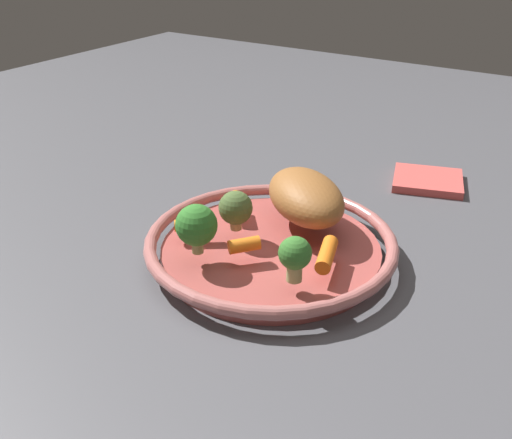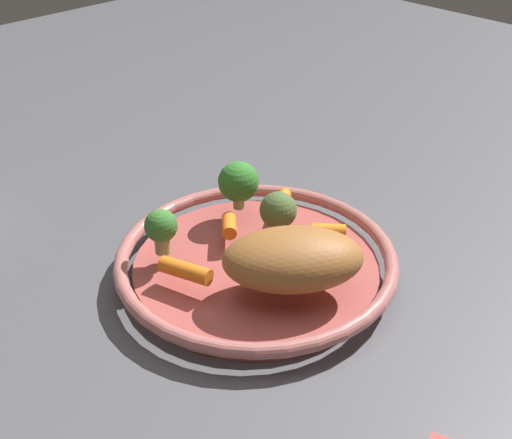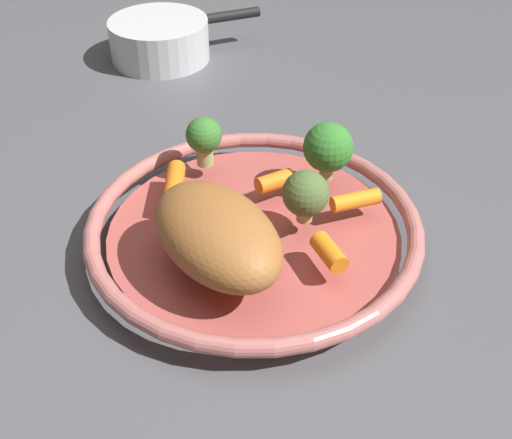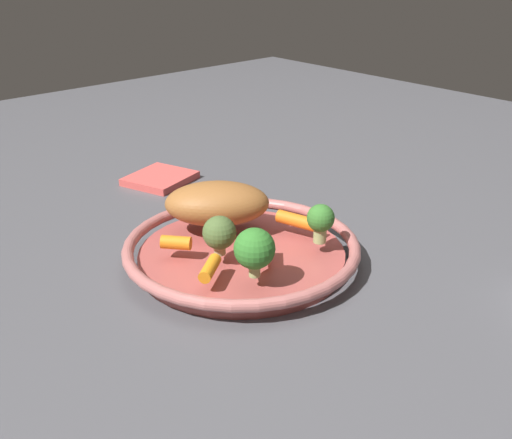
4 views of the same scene
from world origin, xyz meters
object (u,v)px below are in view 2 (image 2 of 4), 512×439
(baby_carrot_left, at_px, (229,226))
(broccoli_floret_large, at_px, (161,228))
(broccoli_floret_edge, at_px, (238,182))
(serving_bowl, at_px, (256,263))
(roast_chicken_piece, at_px, (293,259))
(baby_carrot_back, at_px, (185,271))
(broccoli_floret_mid, at_px, (278,211))
(baby_carrot_center, at_px, (329,231))
(baby_carrot_near_rim, at_px, (282,203))

(baby_carrot_left, distance_m, broccoli_floret_large, 0.10)
(broccoli_floret_edge, height_order, broccoli_floret_large, broccoli_floret_edge)
(serving_bowl, bearing_deg, roast_chicken_piece, -100.55)
(baby_carrot_back, height_order, broccoli_floret_large, broccoli_floret_large)
(broccoli_floret_edge, bearing_deg, serving_bowl, -121.73)
(roast_chicken_piece, height_order, broccoli_floret_mid, roast_chicken_piece)
(baby_carrot_left, xyz_separation_m, broccoli_floret_large, (-0.09, 0.02, 0.03))
(roast_chicken_piece, height_order, broccoli_floret_large, roast_chicken_piece)
(serving_bowl, height_order, roast_chicken_piece, roast_chicken_piece)
(baby_carrot_left, height_order, broccoli_floret_large, broccoli_floret_large)
(serving_bowl, relative_size, roast_chicken_piece, 2.18)
(baby_carrot_back, bearing_deg, broccoli_floret_large, 77.43)
(baby_carrot_back, relative_size, baby_carrot_center, 1.52)
(baby_carrot_back, distance_m, broccoli_floret_mid, 0.15)
(serving_bowl, xyz_separation_m, broccoli_floret_mid, (0.05, 0.01, 0.05))
(broccoli_floret_mid, bearing_deg, baby_carrot_back, 176.76)
(broccoli_floret_large, height_order, broccoli_floret_mid, broccoli_floret_large)
(baby_carrot_left, xyz_separation_m, baby_carrot_near_rim, (0.09, -0.01, -0.00))
(baby_carrot_back, xyz_separation_m, broccoli_floret_edge, (0.15, 0.07, 0.03))
(broccoli_floret_large, relative_size, broccoli_floret_mid, 1.03)
(baby_carrot_near_rim, height_order, broccoli_floret_edge, broccoli_floret_edge)
(broccoli_floret_edge, bearing_deg, broccoli_floret_large, -175.32)
(broccoli_floret_edge, bearing_deg, roast_chicken_piece, -113.09)
(serving_bowl, relative_size, broccoli_floret_edge, 5.18)
(baby_carrot_near_rim, bearing_deg, broccoli_floret_edge, 132.96)
(roast_chicken_piece, bearing_deg, broccoli_floret_large, 114.17)
(baby_carrot_near_rim, distance_m, broccoli_floret_large, 0.18)
(baby_carrot_back, xyz_separation_m, broccoli_floret_large, (0.01, 0.06, 0.03))
(broccoli_floret_edge, height_order, broccoli_floret_mid, broccoli_floret_edge)
(baby_carrot_left, relative_size, baby_carrot_back, 0.64)
(roast_chicken_piece, relative_size, broccoli_floret_edge, 2.38)
(baby_carrot_center, height_order, broccoli_floret_edge, broccoli_floret_edge)
(baby_carrot_near_rim, xyz_separation_m, broccoli_floret_edge, (-0.04, 0.04, 0.03))
(broccoli_floret_edge, relative_size, broccoli_floret_large, 1.15)
(baby_carrot_back, bearing_deg, serving_bowl, -11.79)
(roast_chicken_piece, relative_size, broccoli_floret_large, 2.75)
(baby_carrot_back, relative_size, broccoli_floret_large, 1.11)
(broccoli_floret_mid, bearing_deg, broccoli_floret_large, 152.80)
(serving_bowl, xyz_separation_m, baby_carrot_back, (-0.10, 0.02, 0.03))
(broccoli_floret_edge, xyz_separation_m, broccoli_floret_mid, (-0.01, -0.08, -0.01))
(roast_chicken_piece, bearing_deg, baby_carrot_back, 131.42)
(baby_carrot_back, bearing_deg, broccoli_floret_edge, 25.13)
(baby_carrot_back, height_order, broccoli_floret_edge, broccoli_floret_edge)
(serving_bowl, xyz_separation_m, broccoli_floret_large, (-0.08, 0.08, 0.05))
(roast_chicken_piece, relative_size, baby_carrot_near_rim, 3.05)
(serving_bowl, distance_m, baby_carrot_back, 0.10)
(serving_bowl, bearing_deg, baby_carrot_center, -26.02)
(broccoli_floret_edge, bearing_deg, baby_carrot_near_rim, -47.04)
(baby_carrot_near_rim, xyz_separation_m, baby_carrot_back, (-0.19, -0.03, 0.00))
(serving_bowl, bearing_deg, broccoli_floret_mid, 13.01)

